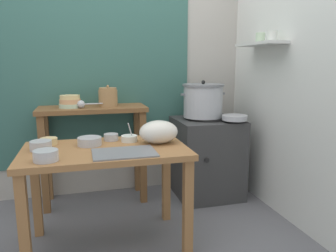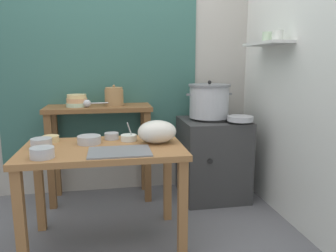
{
  "view_description": "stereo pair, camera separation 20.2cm",
  "coord_description": "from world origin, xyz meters",
  "px_view_note": "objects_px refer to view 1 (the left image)",
  "views": [
    {
      "loc": [
        -0.26,
        -2.15,
        1.28
      ],
      "look_at": [
        0.36,
        0.16,
        0.82
      ],
      "focal_mm": 34.5,
      "sensor_mm": 36.0,
      "label": 1
    },
    {
      "loc": [
        -0.07,
        -2.19,
        1.28
      ],
      "look_at": [
        0.36,
        0.16,
        0.82
      ],
      "focal_mm": 34.5,
      "sensor_mm": 36.0,
      "label": 2
    }
  ],
  "objects_px": {
    "wide_pan": "(235,118)",
    "prep_bowl_5": "(90,141)",
    "ladle": "(82,104)",
    "prep_bowl_0": "(41,145)",
    "prep_bowl_4": "(111,137)",
    "prep_table": "(106,164)",
    "clay_pot": "(108,97)",
    "serving_tray": "(124,153)",
    "prep_bowl_3": "(129,138)",
    "steamer_pot": "(203,100)",
    "bowl_stack_enamel": "(70,102)",
    "back_shelf_table": "(93,131)",
    "stove_block": "(206,157)",
    "prep_bowl_2": "(49,141)",
    "plastic_bag": "(159,132)",
    "prep_bowl_1": "(46,155)"
  },
  "relations": [
    {
      "from": "wide_pan",
      "to": "prep_bowl_5",
      "type": "distance_m",
      "value": 1.35
    },
    {
      "from": "ladle",
      "to": "prep_bowl_0",
      "type": "xyz_separation_m",
      "value": [
        -0.28,
        -0.69,
        -0.18
      ]
    },
    {
      "from": "prep_bowl_4",
      "to": "prep_bowl_5",
      "type": "xyz_separation_m",
      "value": [
        -0.16,
        -0.11,
        0.0
      ]
    },
    {
      "from": "prep_table",
      "to": "ladle",
      "type": "distance_m",
      "value": 0.82
    },
    {
      "from": "prep_table",
      "to": "clay_pot",
      "type": "height_order",
      "value": "clay_pot"
    },
    {
      "from": "serving_tray",
      "to": "prep_bowl_3",
      "type": "bearing_deg",
      "value": 75.84
    },
    {
      "from": "wide_pan",
      "to": "steamer_pot",
      "type": "bearing_deg",
      "value": 132.02
    },
    {
      "from": "bowl_stack_enamel",
      "to": "ladle",
      "type": "distance_m",
      "value": 0.12
    },
    {
      "from": "back_shelf_table",
      "to": "stove_block",
      "type": "bearing_deg",
      "value": -6.96
    },
    {
      "from": "stove_block",
      "to": "prep_bowl_5",
      "type": "relative_size",
      "value": 4.7
    },
    {
      "from": "bowl_stack_enamel",
      "to": "prep_bowl_4",
      "type": "distance_m",
      "value": 0.69
    },
    {
      "from": "prep_bowl_2",
      "to": "prep_bowl_5",
      "type": "bearing_deg",
      "value": -19.36
    },
    {
      "from": "stove_block",
      "to": "serving_tray",
      "type": "height_order",
      "value": "stove_block"
    },
    {
      "from": "clay_pot",
      "to": "wide_pan",
      "type": "distance_m",
      "value": 1.17
    },
    {
      "from": "prep_table",
      "to": "prep_bowl_3",
      "type": "relative_size",
      "value": 7.65
    },
    {
      "from": "wide_pan",
      "to": "prep_bowl_0",
      "type": "relative_size",
      "value": 1.63
    },
    {
      "from": "bowl_stack_enamel",
      "to": "prep_bowl_4",
      "type": "xyz_separation_m",
      "value": [
        0.3,
        -0.59,
        -0.21
      ]
    },
    {
      "from": "back_shelf_table",
      "to": "prep_bowl_3",
      "type": "bearing_deg",
      "value": -71.08
    },
    {
      "from": "prep_bowl_0",
      "to": "plastic_bag",
      "type": "bearing_deg",
      "value": -1.21
    },
    {
      "from": "bowl_stack_enamel",
      "to": "plastic_bag",
      "type": "distance_m",
      "value": 1.0
    },
    {
      "from": "bowl_stack_enamel",
      "to": "wide_pan",
      "type": "bearing_deg",
      "value": -13.28
    },
    {
      "from": "prep_bowl_3",
      "to": "steamer_pot",
      "type": "bearing_deg",
      "value": 35.54
    },
    {
      "from": "back_shelf_table",
      "to": "stove_block",
      "type": "height_order",
      "value": "back_shelf_table"
    },
    {
      "from": "serving_tray",
      "to": "prep_bowl_4",
      "type": "bearing_deg",
      "value": 96.88
    },
    {
      "from": "bowl_stack_enamel",
      "to": "serving_tray",
      "type": "bearing_deg",
      "value": -70.62
    },
    {
      "from": "stove_block",
      "to": "prep_bowl_5",
      "type": "bearing_deg",
      "value": -152.41
    },
    {
      "from": "serving_tray",
      "to": "prep_bowl_0",
      "type": "distance_m",
      "value": 0.57
    },
    {
      "from": "prep_table",
      "to": "prep_bowl_3",
      "type": "height_order",
      "value": "prep_bowl_3"
    },
    {
      "from": "back_shelf_table",
      "to": "clay_pot",
      "type": "height_order",
      "value": "clay_pot"
    },
    {
      "from": "prep_bowl_0",
      "to": "prep_bowl_2",
      "type": "height_order",
      "value": "prep_bowl_0"
    },
    {
      "from": "ladle",
      "to": "prep_bowl_4",
      "type": "relative_size",
      "value": 2.45
    },
    {
      "from": "back_shelf_table",
      "to": "prep_bowl_1",
      "type": "distance_m",
      "value": 1.08
    },
    {
      "from": "prep_bowl_0",
      "to": "prep_bowl_3",
      "type": "distance_m",
      "value": 0.61
    },
    {
      "from": "prep_table",
      "to": "prep_bowl_0",
      "type": "xyz_separation_m",
      "value": [
        -0.42,
        0.05,
        0.14
      ]
    },
    {
      "from": "stove_block",
      "to": "steamer_pot",
      "type": "xyz_separation_m",
      "value": [
        -0.04,
        0.02,
        0.56
      ]
    },
    {
      "from": "plastic_bag",
      "to": "wide_pan",
      "type": "xyz_separation_m",
      "value": [
        0.81,
        0.43,
        -0.0
      ]
    },
    {
      "from": "bowl_stack_enamel",
      "to": "prep_bowl_2",
      "type": "xyz_separation_m",
      "value": [
        -0.14,
        -0.6,
        -0.21
      ]
    },
    {
      "from": "prep_bowl_2",
      "to": "prep_bowl_3",
      "type": "bearing_deg",
      "value": -6.09
    },
    {
      "from": "prep_bowl_0",
      "to": "prep_bowl_2",
      "type": "xyz_separation_m",
      "value": [
        0.04,
        0.15,
        -0.01
      ]
    },
    {
      "from": "bowl_stack_enamel",
      "to": "prep_bowl_2",
      "type": "relative_size",
      "value": 1.65
    },
    {
      "from": "clay_pot",
      "to": "prep_bowl_3",
      "type": "bearing_deg",
      "value": -82.51
    },
    {
      "from": "wide_pan",
      "to": "prep_bowl_4",
      "type": "height_order",
      "value": "wide_pan"
    },
    {
      "from": "ladle",
      "to": "prep_bowl_4",
      "type": "height_order",
      "value": "ladle"
    },
    {
      "from": "plastic_bag",
      "to": "prep_bowl_1",
      "type": "xyz_separation_m",
      "value": [
        -0.74,
        -0.25,
        -0.05
      ]
    },
    {
      "from": "prep_bowl_2",
      "to": "prep_bowl_5",
      "type": "relative_size",
      "value": 0.71
    },
    {
      "from": "stove_block",
      "to": "ladle",
      "type": "xyz_separation_m",
      "value": [
        -1.15,
        0.05,
        0.55
      ]
    },
    {
      "from": "plastic_bag",
      "to": "wide_pan",
      "type": "height_order",
      "value": "plastic_bag"
    },
    {
      "from": "steamer_pot",
      "to": "prep_bowl_0",
      "type": "xyz_separation_m",
      "value": [
        -1.39,
        -0.66,
        -0.18
      ]
    },
    {
      "from": "steamer_pot",
      "to": "wide_pan",
      "type": "xyz_separation_m",
      "value": [
        0.22,
        -0.24,
        -0.14
      ]
    },
    {
      "from": "back_shelf_table",
      "to": "plastic_bag",
      "type": "height_order",
      "value": "back_shelf_table"
    }
  ]
}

